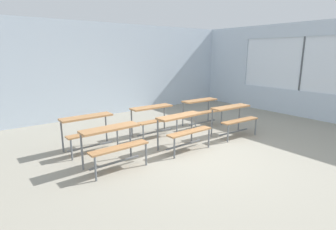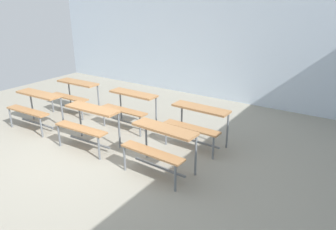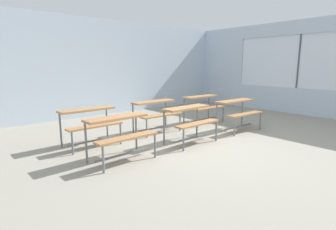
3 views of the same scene
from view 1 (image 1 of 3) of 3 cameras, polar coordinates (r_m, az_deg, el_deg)
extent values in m
cube|color=gray|center=(5.60, 6.20, -8.63)|extent=(10.00, 9.00, 0.05)
cube|color=silver|center=(9.02, -13.70, 9.44)|extent=(10.00, 0.12, 3.00)
cube|color=silver|center=(9.51, 28.88, 1.79)|extent=(0.12, 9.00, 0.85)
cube|color=silver|center=(9.40, 30.56, 15.95)|extent=(0.12, 9.00, 0.45)
cube|color=silver|center=(11.28, 12.84, 11.23)|extent=(0.12, 1.90, 1.70)
cube|color=white|center=(9.59, 27.02, 9.79)|extent=(0.02, 4.20, 1.70)
cube|color=#4C5156|center=(9.59, 27.02, 9.79)|extent=(0.06, 0.05, 1.70)
cube|color=#A87547|center=(4.92, -12.42, -2.83)|extent=(1.11, 0.36, 0.04)
cube|color=#A87547|center=(4.74, -10.48, -6.95)|extent=(1.11, 0.26, 0.03)
cylinder|color=slate|center=(4.97, -18.12, -7.41)|extent=(0.04, 0.04, 0.72)
cylinder|color=slate|center=(5.38, -8.13, -5.28)|extent=(0.04, 0.04, 0.72)
cylinder|color=slate|center=(4.55, -15.43, -11.11)|extent=(0.04, 0.04, 0.44)
cylinder|color=slate|center=(4.99, -4.78, -8.42)|extent=(0.04, 0.04, 0.44)
cube|color=slate|center=(5.01, -11.32, -10.01)|extent=(1.00, 0.07, 0.03)
cube|color=#A87547|center=(5.73, 2.59, -0.22)|extent=(1.11, 0.36, 0.04)
cube|color=#A87547|center=(5.58, 4.74, -3.62)|extent=(1.11, 0.26, 0.03)
cylinder|color=slate|center=(5.63, -2.22, -4.27)|extent=(0.04, 0.04, 0.72)
cylinder|color=slate|center=(6.25, 5.15, -2.51)|extent=(0.04, 0.04, 0.72)
cylinder|color=slate|center=(5.27, 1.39, -7.14)|extent=(0.04, 0.04, 0.44)
cylinder|color=slate|center=(5.93, 8.82, -4.93)|extent=(0.04, 0.04, 0.44)
cube|color=slate|center=(5.81, 3.45, -6.42)|extent=(1.00, 0.06, 0.03)
cube|color=#A87547|center=(6.84, 13.45, 1.67)|extent=(1.11, 0.37, 0.04)
cube|color=#A87547|center=(6.70, 15.32, -1.15)|extent=(1.11, 0.28, 0.03)
cylinder|color=slate|center=(6.67, 9.48, -1.62)|extent=(0.04, 0.04, 0.72)
cylinder|color=slate|center=(7.38, 15.14, -0.45)|extent=(0.04, 0.04, 0.72)
cylinder|color=slate|center=(6.34, 12.85, -3.90)|extent=(0.04, 0.04, 0.44)
cylinder|color=slate|center=(7.08, 18.41, -2.43)|extent=(0.04, 0.04, 0.44)
cube|color=slate|center=(6.90, 14.02, -3.57)|extent=(1.00, 0.08, 0.03)
cube|color=#A87547|center=(5.90, -17.22, -0.42)|extent=(1.11, 0.35, 0.04)
cube|color=#A87547|center=(5.69, -15.85, -3.77)|extent=(1.10, 0.25, 0.03)
cylinder|color=slate|center=(5.98, -21.94, -4.22)|extent=(0.04, 0.04, 0.72)
cylinder|color=slate|center=(6.30, -13.24, -2.69)|extent=(0.04, 0.04, 0.72)
cylinder|color=slate|center=(5.52, -20.15, -7.04)|extent=(0.04, 0.04, 0.44)
cylinder|color=slate|center=(5.87, -10.86, -5.20)|extent=(0.04, 0.04, 0.44)
cube|color=slate|center=(5.95, -16.31, -6.48)|extent=(1.00, 0.05, 0.03)
cube|color=#A87547|center=(6.66, -3.61, 1.69)|extent=(1.10, 0.33, 0.04)
cube|color=#A87547|center=(6.46, -2.03, -1.20)|extent=(1.10, 0.23, 0.03)
cylinder|color=slate|center=(6.61, -7.87, -1.70)|extent=(0.04, 0.04, 0.72)
cylinder|color=slate|center=(7.12, -0.80, -0.47)|extent=(0.04, 0.04, 0.72)
cylinder|color=slate|center=(6.19, -5.37, -4.04)|extent=(0.04, 0.04, 0.44)
cylinder|color=slate|center=(6.73, 1.93, -2.53)|extent=(0.04, 0.04, 0.44)
cube|color=slate|center=(6.70, -2.88, -3.70)|extent=(1.00, 0.04, 0.03)
cube|color=#A87547|center=(7.64, 6.86, 3.15)|extent=(1.11, 0.35, 0.04)
cube|color=#A87547|center=(7.46, 8.44, 0.66)|extent=(1.11, 0.25, 0.03)
cylinder|color=slate|center=(7.50, 3.23, 0.22)|extent=(0.04, 0.04, 0.72)
cylinder|color=slate|center=(8.14, 8.75, 1.15)|extent=(0.04, 0.04, 0.72)
cylinder|color=slate|center=(7.12, 5.96, -1.71)|extent=(0.04, 0.04, 0.44)
cylinder|color=slate|center=(7.80, 11.51, -0.57)|extent=(0.04, 0.04, 0.44)
cube|color=slate|center=(7.67, 7.43, -1.57)|extent=(1.00, 0.06, 0.03)
camera|label=2|loc=(7.78, 51.08, 13.08)|focal=33.83mm
camera|label=3|loc=(0.70, -53.04, -35.56)|focal=28.00mm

